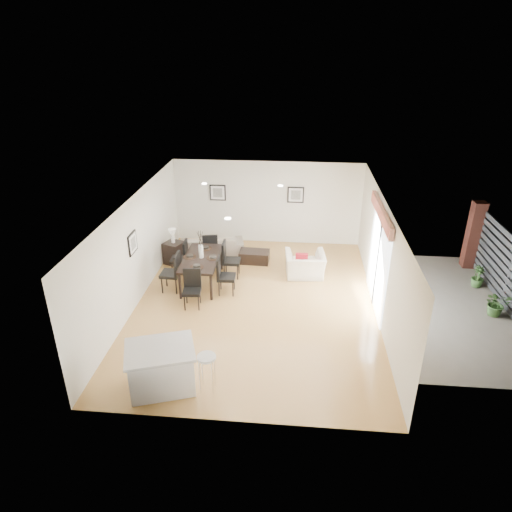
# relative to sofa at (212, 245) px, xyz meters

# --- Properties ---
(ground) EXTENTS (8.00, 8.00, 0.00)m
(ground) POSITION_rel_sofa_xyz_m (1.65, -2.92, -0.29)
(ground) COLOR #B38749
(ground) RESTS_ON ground
(wall_back) EXTENTS (6.00, 0.04, 2.70)m
(wall_back) POSITION_rel_sofa_xyz_m (1.65, 1.08, 1.06)
(wall_back) COLOR silver
(wall_back) RESTS_ON ground
(wall_front) EXTENTS (6.00, 0.04, 2.70)m
(wall_front) POSITION_rel_sofa_xyz_m (1.65, -6.92, 1.06)
(wall_front) COLOR silver
(wall_front) RESTS_ON ground
(wall_left) EXTENTS (0.04, 8.00, 2.70)m
(wall_left) POSITION_rel_sofa_xyz_m (-1.35, -2.92, 1.06)
(wall_left) COLOR silver
(wall_left) RESTS_ON ground
(wall_right) EXTENTS (0.04, 8.00, 2.70)m
(wall_right) POSITION_rel_sofa_xyz_m (4.65, -2.92, 1.06)
(wall_right) COLOR silver
(wall_right) RESTS_ON ground
(ceiling) EXTENTS (6.00, 8.00, 0.02)m
(ceiling) POSITION_rel_sofa_xyz_m (1.65, -2.92, 2.41)
(ceiling) COLOR white
(ceiling) RESTS_ON wall_back
(sofa) EXTENTS (2.08, 1.15, 0.57)m
(sofa) POSITION_rel_sofa_xyz_m (0.00, 0.00, 0.00)
(sofa) COLOR gray
(sofa) RESTS_ON ground
(armchair) EXTENTS (1.17, 1.04, 0.70)m
(armchair) POSITION_rel_sofa_xyz_m (2.89, -1.29, 0.06)
(armchair) COLOR silver
(armchair) RESTS_ON ground
(courtyard_plant_a) EXTENTS (0.58, 0.51, 0.64)m
(courtyard_plant_a) POSITION_rel_sofa_xyz_m (7.51, -2.91, 0.03)
(courtyard_plant_a) COLOR #355B27
(courtyard_plant_a) RESTS_ON ground
(courtyard_plant_b) EXTENTS (0.43, 0.43, 0.60)m
(courtyard_plant_b) POSITION_rel_sofa_xyz_m (7.55, -1.47, 0.01)
(courtyard_plant_b) COLOR #355B27
(courtyard_plant_b) RESTS_ON ground
(dining_table) EXTENTS (0.95, 1.88, 0.78)m
(dining_table) POSITION_rel_sofa_xyz_m (0.09, -1.97, 0.41)
(dining_table) COLOR black
(dining_table) RESTS_ON ground
(dining_chair_wnear) EXTENTS (0.51, 0.51, 1.09)m
(dining_chair_wnear) POSITION_rel_sofa_xyz_m (-0.57, -2.44, 0.32)
(dining_chair_wnear) COLOR black
(dining_chair_wnear) RESTS_ON ground
(dining_chair_wfar) EXTENTS (0.49, 0.49, 1.03)m
(dining_chair_wfar) POSITION_rel_sofa_xyz_m (-0.57, -1.50, 0.29)
(dining_chair_wfar) COLOR black
(dining_chair_wfar) RESTS_ON ground
(dining_chair_enear) EXTENTS (0.48, 0.48, 1.03)m
(dining_chair_enear) POSITION_rel_sofa_xyz_m (0.75, -2.44, 0.29)
(dining_chair_enear) COLOR black
(dining_chair_enear) RESTS_ON ground
(dining_chair_efar) EXTENTS (0.48, 0.48, 1.05)m
(dining_chair_efar) POSITION_rel_sofa_xyz_m (0.75, -1.51, 0.30)
(dining_chair_efar) COLOR black
(dining_chair_efar) RESTS_ON ground
(dining_chair_head) EXTENTS (0.48, 0.48, 0.98)m
(dining_chair_head) POSITION_rel_sofa_xyz_m (0.08, -3.14, 0.26)
(dining_chair_head) COLOR black
(dining_chair_head) RESTS_ON ground
(dining_chair_foot) EXTENTS (0.53, 0.53, 0.99)m
(dining_chair_foot) POSITION_rel_sofa_xyz_m (0.11, -0.81, 0.27)
(dining_chair_foot) COLOR black
(dining_chair_foot) RESTS_ON ground
(vase) EXTENTS (1.00, 1.53, 0.78)m
(vase) POSITION_rel_sofa_xyz_m (0.09, -1.97, 0.81)
(vase) COLOR white
(vase) RESTS_ON dining_table
(coffee_table) EXTENTS (0.91, 0.57, 0.35)m
(coffee_table) POSITION_rel_sofa_xyz_m (1.39, -0.52, -0.11)
(coffee_table) COLOR black
(coffee_table) RESTS_ON ground
(side_table) EXTENTS (0.65, 0.65, 0.67)m
(side_table) POSITION_rel_sofa_xyz_m (-1.00, -0.81, 0.05)
(side_table) COLOR black
(side_table) RESTS_ON ground
(table_lamp) EXTENTS (0.23, 0.23, 0.43)m
(table_lamp) POSITION_rel_sofa_xyz_m (-1.00, -0.81, 0.66)
(table_lamp) COLOR white
(table_lamp) RESTS_ON side_table
(cushion) EXTENTS (0.34, 0.11, 0.34)m
(cushion) POSITION_rel_sofa_xyz_m (2.79, -1.39, 0.29)
(cushion) COLOR maroon
(cushion) RESTS_ON armchair
(kitchen_island) EXTENTS (1.52, 1.34, 0.89)m
(kitchen_island) POSITION_rel_sofa_xyz_m (0.15, -6.15, 0.17)
(kitchen_island) COLOR white
(kitchen_island) RESTS_ON ground
(bar_stool) EXTENTS (0.36, 0.36, 0.78)m
(bar_stool) POSITION_rel_sofa_xyz_m (1.04, -6.15, 0.39)
(bar_stool) COLOR silver
(bar_stool) RESTS_ON ground
(framed_print_back_left) EXTENTS (0.52, 0.04, 0.52)m
(framed_print_back_left) POSITION_rel_sofa_xyz_m (0.05, 1.05, 1.36)
(framed_print_back_left) COLOR black
(framed_print_back_left) RESTS_ON wall_back
(framed_print_back_right) EXTENTS (0.52, 0.04, 0.52)m
(framed_print_back_right) POSITION_rel_sofa_xyz_m (2.55, 1.05, 1.36)
(framed_print_back_right) COLOR black
(framed_print_back_right) RESTS_ON wall_back
(framed_print_left_wall) EXTENTS (0.04, 0.52, 0.52)m
(framed_print_left_wall) POSITION_rel_sofa_xyz_m (-1.32, -3.12, 1.36)
(framed_print_left_wall) COLOR black
(framed_print_left_wall) RESTS_ON wall_left
(sliding_door) EXTENTS (0.12, 2.70, 2.57)m
(sliding_door) POSITION_rel_sofa_xyz_m (4.61, -2.62, 1.38)
(sliding_door) COLOR white
(sliding_door) RESTS_ON wall_right
(courtyard) EXTENTS (6.00, 6.00, 2.00)m
(courtyard) POSITION_rel_sofa_xyz_m (7.82, -2.05, 0.64)
(courtyard) COLOR gray
(courtyard) RESTS_ON ground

